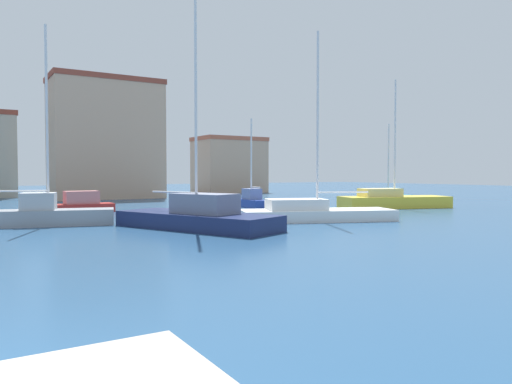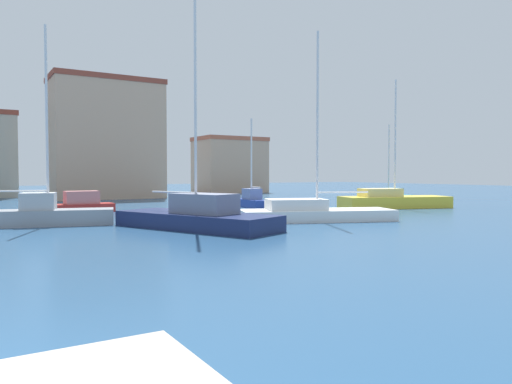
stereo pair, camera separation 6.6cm
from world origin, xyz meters
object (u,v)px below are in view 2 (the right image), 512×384
sailboat_teal_center_channel (389,197)px  sailboat_navy_far_right (198,216)px  sailboat_grey_far_left (47,213)px  sailboat_blue_near_pier (252,200)px  sailboat_white_mid_harbor (313,212)px  sailboat_yellow_inner_mooring (392,200)px  motorboat_red_behind_lamppost (75,205)px

sailboat_teal_center_channel → sailboat_navy_far_right: bearing=-156.6°
sailboat_grey_far_left → sailboat_teal_center_channel: bearing=9.6°
sailboat_blue_near_pier → sailboat_grey_far_left: bearing=-159.3°
sailboat_grey_far_left → sailboat_blue_near_pier: 15.72m
sailboat_white_mid_harbor → sailboat_navy_far_right: sailboat_navy_far_right is taller
sailboat_navy_far_right → sailboat_yellow_inner_mooring: (17.50, 4.74, -0.04)m
sailboat_white_mid_harbor → sailboat_blue_near_pier: 10.63m
sailboat_blue_near_pier → sailboat_white_mid_harbor: bearing=-103.4°
sailboat_teal_center_channel → sailboat_blue_near_pier: (-13.36, 0.80, 0.09)m
sailboat_grey_far_left → sailboat_navy_far_right: sailboat_navy_far_right is taller
sailboat_white_mid_harbor → motorboat_red_behind_lamppost: 15.44m
sailboat_teal_center_channel → sailboat_blue_near_pier: bearing=176.6°
sailboat_blue_near_pier → sailboat_navy_far_right: bearing=-130.9°
sailboat_white_mid_harbor → motorboat_red_behind_lamppost: bearing=128.4°
sailboat_navy_far_right → sailboat_yellow_inner_mooring: sailboat_navy_far_right is taller
sailboat_yellow_inner_mooring → sailboat_grey_far_left: bearing=179.4°
sailboat_grey_far_left → sailboat_blue_near_pier: bearing=20.7°
sailboat_blue_near_pier → motorboat_red_behind_lamppost: bearing=171.7°
sailboat_grey_far_left → sailboat_blue_near_pier: (14.70, 5.56, -0.05)m
motorboat_red_behind_lamppost → sailboat_yellow_inner_mooring: size_ratio=0.57×
motorboat_red_behind_lamppost → sailboat_blue_near_pier: 12.16m
sailboat_blue_near_pier → sailboat_yellow_inner_mooring: 10.18m
sailboat_navy_far_right → sailboat_blue_near_pier: bearing=49.1°
sailboat_teal_center_channel → motorboat_red_behind_lamppost: 25.52m
sailboat_navy_far_right → sailboat_grey_far_left: bearing=138.2°
sailboat_grey_far_left → sailboat_white_mid_harbor: sailboat_white_mid_harbor is taller
sailboat_teal_center_channel → sailboat_yellow_inner_mooring: sailboat_yellow_inner_mooring is taller
sailboat_yellow_inner_mooring → sailboat_navy_far_right: bearing=-164.8°
motorboat_red_behind_lamppost → sailboat_yellow_inner_mooring: (20.41, -7.56, 0.06)m
sailboat_teal_center_channel → sailboat_yellow_inner_mooring: size_ratio=0.73×
sailboat_white_mid_harbor → motorboat_red_behind_lamppost: sailboat_white_mid_harbor is taller
sailboat_white_mid_harbor → sailboat_yellow_inner_mooring: (10.83, 4.54, 0.08)m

